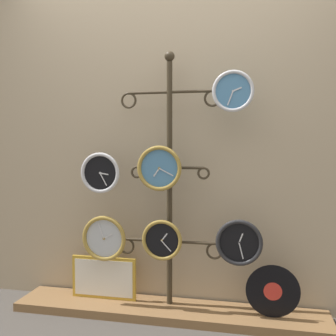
% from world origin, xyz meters
% --- Properties ---
extents(shop_wall, '(4.40, 0.04, 2.80)m').
position_xyz_m(shop_wall, '(0.00, 0.57, 1.40)').
color(shop_wall, tan).
rests_on(shop_wall, ground_plane).
extents(low_shelf, '(2.20, 0.36, 0.06)m').
position_xyz_m(low_shelf, '(0.00, 0.35, 0.03)').
color(low_shelf, brown).
rests_on(low_shelf, ground_plane).
extents(display_stand, '(0.76, 0.38, 1.85)m').
position_xyz_m(display_stand, '(0.00, 0.41, 0.64)').
color(display_stand, '#382D1E').
rests_on(display_stand, ground_plane).
extents(clock_top_right, '(0.27, 0.04, 0.27)m').
position_xyz_m(clock_top_right, '(0.44, 0.32, 1.55)').
color(clock_top_right, '#4C84B2').
extents(clock_middle_left, '(0.29, 0.04, 0.29)m').
position_xyz_m(clock_middle_left, '(-0.48, 0.31, 1.00)').
color(clock_middle_left, black).
extents(clock_middle_center, '(0.31, 0.04, 0.31)m').
position_xyz_m(clock_middle_center, '(-0.05, 0.31, 1.04)').
color(clock_middle_center, '#4C84B2').
extents(clock_bottom_left, '(0.33, 0.04, 0.33)m').
position_xyz_m(clock_bottom_left, '(-0.45, 0.31, 0.53)').
color(clock_bottom_left, silver).
extents(clock_bottom_center, '(0.28, 0.04, 0.28)m').
position_xyz_m(clock_bottom_center, '(-0.03, 0.30, 0.55)').
color(clock_bottom_center, black).
extents(clock_bottom_right, '(0.31, 0.04, 0.31)m').
position_xyz_m(clock_bottom_right, '(0.49, 0.30, 0.56)').
color(clock_bottom_right, black).
extents(vinyl_record, '(0.35, 0.01, 0.35)m').
position_xyz_m(vinyl_record, '(0.71, 0.33, 0.24)').
color(vinyl_record, black).
rests_on(vinyl_record, low_shelf).
extents(picture_frame, '(0.49, 0.02, 0.31)m').
position_xyz_m(picture_frame, '(-0.50, 0.40, 0.22)').
color(picture_frame, gold).
rests_on(picture_frame, low_shelf).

